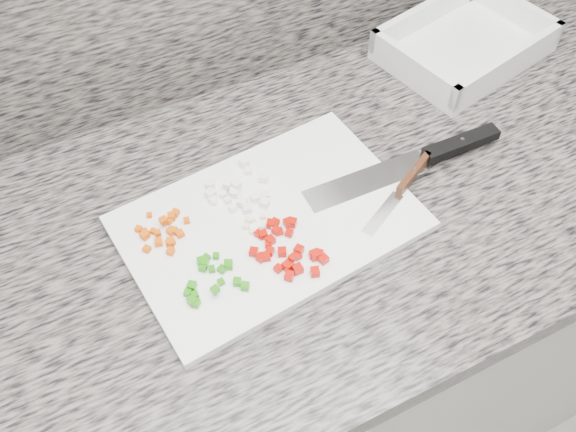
% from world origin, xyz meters
% --- Properties ---
extents(cabinet, '(3.92, 0.62, 0.86)m').
position_xyz_m(cabinet, '(0.00, 1.44, 0.43)').
color(cabinet, beige).
rests_on(cabinet, ground).
extents(countertop, '(3.96, 0.64, 0.04)m').
position_xyz_m(countertop, '(0.00, 1.44, 0.88)').
color(countertop, '#625D57').
rests_on(countertop, cabinet).
extents(cutting_board, '(0.43, 0.31, 0.01)m').
position_xyz_m(cutting_board, '(-0.06, 1.43, 0.91)').
color(cutting_board, white).
rests_on(cutting_board, countertop).
extents(carrot_pile, '(0.08, 0.08, 0.02)m').
position_xyz_m(carrot_pile, '(-0.20, 1.47, 0.92)').
color(carrot_pile, '#D44F04').
rests_on(carrot_pile, cutting_board).
extents(onion_pile, '(0.10, 0.10, 0.02)m').
position_xyz_m(onion_pile, '(-0.08, 1.49, 0.92)').
color(onion_pile, white).
rests_on(onion_pile, cutting_board).
extents(green_pepper_pile, '(0.08, 0.08, 0.02)m').
position_xyz_m(green_pepper_pile, '(-0.17, 1.37, 0.92)').
color(green_pepper_pile, '#217F0B').
rests_on(green_pepper_pile, cutting_board).
extents(red_pepper_pile, '(0.09, 0.11, 0.02)m').
position_xyz_m(red_pepper_pile, '(-0.06, 1.37, 0.92)').
color(red_pepper_pile, '#B20B02').
rests_on(red_pepper_pile, cutting_board).
extents(garlic_pile, '(0.04, 0.04, 0.01)m').
position_xyz_m(garlic_pile, '(-0.08, 1.42, 0.92)').
color(garlic_pile, '#F7E6BF').
rests_on(garlic_pile, cutting_board).
extents(chef_knife, '(0.33, 0.05, 0.02)m').
position_xyz_m(chef_knife, '(0.21, 1.42, 0.92)').
color(chef_knife, white).
rests_on(chef_knife, cutting_board).
extents(paring_knife, '(0.16, 0.09, 0.02)m').
position_xyz_m(paring_knife, '(0.15, 1.39, 0.92)').
color(paring_knife, white).
rests_on(paring_knife, cutting_board).
extents(tray, '(0.32, 0.26, 0.06)m').
position_xyz_m(tray, '(0.42, 1.62, 0.92)').
color(tray, white).
rests_on(tray, countertop).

